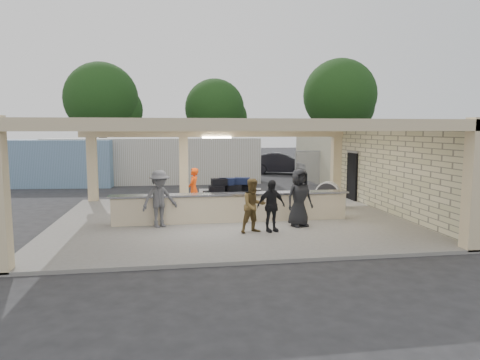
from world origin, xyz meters
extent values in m
plane|color=#252527|center=(0.00, 0.00, 0.00)|extent=(120.00, 120.00, 0.00)
cube|color=slate|center=(0.00, 0.00, 0.05)|extent=(12.00, 10.00, 0.10)
cube|color=beige|center=(0.00, 0.00, 3.50)|extent=(12.00, 10.00, 0.02)
cube|color=beige|center=(6.00, 0.00, 1.75)|extent=(0.02, 10.00, 3.50)
cube|color=black|center=(5.94, 3.20, 1.15)|extent=(0.10, 0.95, 2.10)
cube|color=beige|center=(0.00, 4.75, 3.20)|extent=(12.00, 0.50, 0.60)
cube|color=beige|center=(0.00, -4.85, 3.35)|extent=(12.00, 0.30, 0.30)
cube|color=beige|center=(-5.50, 4.75, 1.80)|extent=(0.40, 0.40, 3.50)
cube|color=beige|center=(-1.50, 4.75, 1.80)|extent=(0.40, 0.40, 3.50)
cube|color=beige|center=(5.80, 4.80, 1.80)|extent=(0.40, 0.40, 3.50)
cube|color=beige|center=(5.80, -4.80, 1.80)|extent=(0.40, 0.40, 3.50)
cube|color=white|center=(0.00, 4.50, 2.88)|extent=(1.30, 0.12, 0.06)
cube|color=#FFEABF|center=(3.80, 1.50, 3.47)|extent=(0.55, 0.55, 0.04)
cube|color=#FFEABF|center=(3.80, -0.50, 3.47)|extent=(0.55, 0.55, 0.04)
cube|color=#FFEABF|center=(3.80, -2.50, 3.47)|extent=(0.55, 0.55, 0.04)
cube|color=beige|center=(0.00, -0.50, 0.55)|extent=(8.00, 0.50, 0.90)
cube|color=#B7B7BC|center=(0.00, -0.50, 1.05)|extent=(8.20, 0.58, 0.06)
cube|color=silver|center=(0.14, 0.52, 0.67)|extent=(2.42, 1.52, 0.11)
cylinder|color=black|center=(-0.83, 0.04, 0.29)|extent=(0.13, 0.38, 0.38)
cylinder|color=black|center=(-0.78, 1.08, 0.29)|extent=(0.13, 0.38, 0.38)
cylinder|color=black|center=(1.06, -0.04, 0.29)|extent=(0.13, 0.38, 0.38)
cylinder|color=black|center=(1.11, 1.00, 0.29)|extent=(0.13, 0.38, 0.38)
cube|color=silver|center=(0.17, 1.23, 0.86)|extent=(2.36, 0.15, 0.28)
cube|color=silver|center=(0.11, -0.19, 0.86)|extent=(2.36, 0.15, 0.28)
cube|color=black|center=(-0.63, 0.27, 0.85)|extent=(0.56, 0.38, 0.25)
cube|color=black|center=(0.03, 0.24, 0.85)|extent=(0.56, 0.38, 0.25)
cube|color=black|center=(0.69, 0.21, 0.85)|extent=(0.56, 0.38, 0.25)
cube|color=black|center=(-0.60, 0.84, 0.85)|extent=(0.56, 0.38, 0.25)
cube|color=black|center=(0.06, 0.81, 0.85)|extent=(0.56, 0.38, 0.25)
cube|color=black|center=(0.72, 0.78, 0.85)|extent=(0.56, 0.38, 0.25)
cube|color=black|center=(-0.43, 0.36, 1.10)|extent=(0.56, 0.38, 0.25)
cube|color=black|center=(0.23, 0.52, 1.10)|extent=(0.56, 0.38, 0.25)
cube|color=black|center=(0.71, 0.69, 1.10)|extent=(0.56, 0.38, 0.25)
cube|color=black|center=(-0.23, 0.82, 1.10)|extent=(0.56, 0.38, 0.25)
cube|color=black|center=(-0.05, 0.53, 1.36)|extent=(0.56, 0.38, 0.25)
cube|color=black|center=(0.52, 0.60, 1.36)|extent=(0.56, 0.38, 0.25)
cube|color=#590F0C|center=(-0.73, 0.18, 0.85)|extent=(0.56, 0.38, 0.25)
cube|color=black|center=(1.00, 0.77, 0.85)|extent=(0.56, 0.38, 0.25)
cube|color=black|center=(0.16, 0.90, 1.10)|extent=(0.56, 0.38, 0.25)
cube|color=black|center=(-0.34, 0.45, 1.36)|extent=(0.56, 0.38, 0.25)
cylinder|color=silver|center=(4.08, 1.21, 0.70)|extent=(1.00, 0.81, 0.98)
cylinder|color=black|center=(4.08, 1.21, 0.70)|extent=(0.93, 0.79, 0.87)
cube|color=silver|center=(3.75, 1.21, 0.26)|extent=(0.07, 0.55, 0.33)
cube|color=silver|center=(4.41, 1.21, 0.26)|extent=(0.07, 0.55, 0.33)
imported|color=#FD480D|center=(-1.20, 1.76, 0.93)|extent=(0.54, 0.69, 1.66)
imported|color=brown|center=(0.43, -2.20, 0.93)|extent=(0.88, 0.58, 1.66)
imported|color=black|center=(0.99, -2.15, 0.91)|extent=(1.00, 0.58, 1.61)
imported|color=#4B4C50|center=(-2.42, -1.00, 1.02)|extent=(1.25, 0.92, 1.85)
imported|color=black|center=(2.06, -1.57, 1.04)|extent=(0.99, 0.63, 1.88)
imported|color=silver|center=(9.03, 12.77, 0.75)|extent=(5.52, 3.17, 1.50)
imported|color=silver|center=(11.67, 13.99, 0.78)|extent=(5.30, 3.32, 1.57)
imported|color=black|center=(5.86, 15.51, 0.77)|extent=(4.90, 3.04, 1.54)
cube|color=silver|center=(-3.04, 11.47, 1.36)|extent=(12.58, 2.73, 2.72)
cube|color=#7495BB|center=(-10.40, 11.14, 1.33)|extent=(10.40, 3.41, 2.66)
cylinder|color=gray|center=(5.00, 9.00, 1.00)|extent=(0.06, 0.06, 2.00)
cylinder|color=gray|center=(7.00, 9.00, 1.00)|extent=(0.06, 0.06, 2.00)
cylinder|color=gray|center=(9.00, 9.00, 1.00)|extent=(0.06, 0.06, 2.00)
cylinder|color=gray|center=(11.00, 9.00, 1.00)|extent=(0.06, 0.06, 2.00)
cylinder|color=gray|center=(13.00, 9.00, 1.00)|extent=(0.06, 0.06, 2.00)
cylinder|color=gray|center=(15.00, 9.00, 1.00)|extent=(0.06, 0.06, 2.00)
cube|color=gray|center=(11.00, 9.00, 1.00)|extent=(12.00, 0.02, 2.00)
cylinder|color=gray|center=(11.00, 9.00, 2.00)|extent=(12.00, 0.05, 0.05)
cylinder|color=#382619|center=(-8.00, 24.00, 2.25)|extent=(0.70, 0.70, 4.50)
sphere|color=black|center=(-8.00, 24.00, 5.85)|extent=(6.30, 6.30, 6.30)
sphere|color=black|center=(-6.80, 24.60, 4.95)|extent=(4.50, 4.50, 4.50)
cylinder|color=#382619|center=(2.00, 26.00, 2.00)|extent=(0.70, 0.70, 4.00)
sphere|color=black|center=(2.00, 26.00, 5.20)|extent=(5.60, 5.60, 5.60)
sphere|color=black|center=(3.20, 26.60, 4.40)|extent=(4.00, 4.00, 4.00)
cylinder|color=#382619|center=(14.00, 25.00, 2.50)|extent=(0.70, 0.70, 5.00)
sphere|color=black|center=(14.00, 25.00, 6.50)|extent=(7.00, 7.00, 7.00)
sphere|color=black|center=(15.20, 25.60, 5.50)|extent=(5.00, 5.00, 5.00)
cube|color=#B4AF8F|center=(9.50, 10.00, 1.60)|extent=(6.00, 8.00, 3.20)
camera|label=1|loc=(-1.96, -14.80, 3.24)|focal=32.00mm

